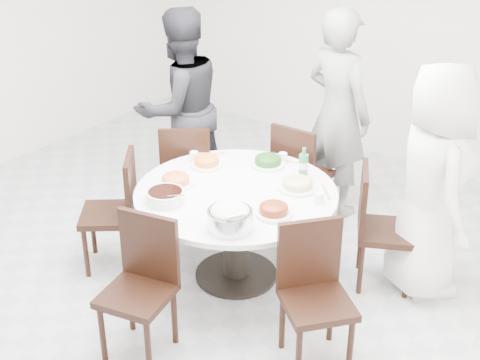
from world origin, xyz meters
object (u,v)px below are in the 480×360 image
Objects in this scene: chair_sw at (108,212)px; diner_right at (432,182)px; chair_s at (136,292)px; beverage_bottle at (303,163)px; dining_table at (236,235)px; chair_nw at (187,171)px; soup_bowl at (165,196)px; chair_ne at (386,229)px; rice_bowl at (230,220)px; chair_n at (303,173)px; chair_se at (317,301)px; diner_middle at (338,113)px; diner_left at (180,108)px.

chair_sw is 2.44m from diner_right.
beverage_bottle reaches higher than chair_s.
chair_sw is 1.56m from beverage_bottle.
dining_table is 1.58× the size of chair_sw.
soup_bowl is (0.58, -0.89, 0.32)m from chair_nw.
diner_right is (2.06, 0.30, 0.40)m from chair_nw.
chair_ne reaches higher than rice_bowl.
soup_bowl is 1.08m from beverage_bottle.
chair_n is 3.43× the size of soup_bowl.
diner_middle is at bearing 65.95° from chair_se.
diner_right is at bearing 81.24° from chair_sw.
beverage_bottle is at bearing 76.21° from chair_se.
chair_ne is 3.10× the size of rice_bowl.
chair_s is (0.92, -0.61, 0.00)m from chair_sw.
chair_se is at bearing -0.42° from rice_bowl.
dining_table is 1.13m from chair_ne.
chair_n reaches higher than rice_bowl.
soup_bowl is at bearing 84.47° from diner_right.
rice_bowl is (0.26, -1.88, -0.12)m from diner_middle.
diner_right reaches higher than dining_table.
beverage_bottle is (-0.71, 0.94, 0.40)m from chair_se.
chair_n and chair_sw have the same top height.
soup_bowl is at bearing -122.31° from beverage_bottle.
diner_middle is at bearing 136.50° from diner_left.
chair_ne is 0.52× the size of diner_left.
dining_table is at bearing 75.38° from diner_left.
chair_sw is (-0.84, -1.50, 0.00)m from chair_n.
chair_se is 2.52m from diner_left.
diner_left is at bearing 141.27° from rice_bowl.
diner_left is 6.54× the size of soup_bowl.
soup_bowl is (-0.59, 0.02, -0.02)m from rice_bowl.
chair_s reaches higher than rice_bowl.
chair_nw is 3.82× the size of beverage_bottle.
diner_left reaches higher than chair_sw.
rice_bowl is at bearing 120.46° from chair_ne.
diner_right is at bearing -85.73° from chair_ne.
diner_middle is at bearing 79.89° from soup_bowl.
diner_middle reaches higher than dining_table.
diner_left is at bearing 154.66° from chair_sw.
diner_middle is (0.09, 0.39, 0.46)m from chair_n.
beverage_bottle is at bearing 62.71° from diner_right.
chair_se is at bearing 129.51° from diner_middle.
chair_se is 0.77m from rice_bowl.
soup_bowl is at bearing 79.85° from chair_n.
rice_bowl is (-0.69, 0.01, 0.34)m from chair_se.
chair_nw reaches higher than soup_bowl.
chair_ne and chair_s have the same top height.
dining_table is 0.69m from rice_bowl.
chair_nw is 1.00× the size of chair_sw.
beverage_bottle is (0.28, 0.48, 0.50)m from dining_table.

